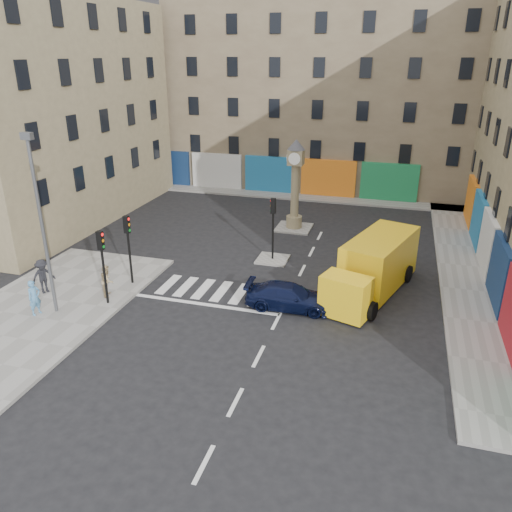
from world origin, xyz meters
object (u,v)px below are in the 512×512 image
at_px(traffic_light_left_near, 102,256).
at_px(traffic_light_left_far, 128,239).
at_px(yellow_van, 374,267).
at_px(pedestrian_tan, 107,280).
at_px(traffic_light_island, 273,219).
at_px(lamp_post, 41,217).
at_px(clock_pillar, 295,179).
at_px(navy_sedan, 289,297).
at_px(pedestrian_blue, 34,298).
at_px(pedestrian_dark, 43,276).

xyz_separation_m(traffic_light_left_near, traffic_light_left_far, (0.00, 2.40, 0.00)).
bearing_deg(yellow_van, pedestrian_tan, -142.52).
relative_size(traffic_light_island, lamp_post, 0.45).
relative_size(traffic_light_left_far, clock_pillar, 0.61).
relative_size(clock_pillar, navy_sedan, 1.44).
xyz_separation_m(lamp_post, clock_pillar, (8.20, 15.20, -1.24)).
height_order(traffic_light_left_far, traffic_light_island, traffic_light_left_far).
bearing_deg(pedestrian_blue, pedestrian_tan, -22.15).
bearing_deg(pedestrian_dark, traffic_light_island, -23.57).
relative_size(traffic_light_island, navy_sedan, 0.87).
distance_m(traffic_light_left_far, yellow_van, 12.67).
bearing_deg(yellow_van, lamp_post, -136.95).
xyz_separation_m(lamp_post, pedestrian_tan, (1.50, 2.15, -3.84)).
relative_size(traffic_light_left_near, lamp_post, 0.45).
relative_size(traffic_light_island, pedestrian_tan, 2.29).
distance_m(traffic_light_left_near, pedestrian_blue, 3.59).
height_order(navy_sedan, pedestrian_tan, pedestrian_tan).
bearing_deg(clock_pillar, traffic_light_island, -90.00).
bearing_deg(lamp_post, traffic_light_left_far, 63.43).
relative_size(navy_sedan, pedestrian_blue, 2.49).
height_order(traffic_light_left_far, pedestrian_blue, traffic_light_left_far).
xyz_separation_m(clock_pillar, yellow_van, (5.97, -8.53, -2.18)).
xyz_separation_m(navy_sedan, yellow_van, (3.71, 3.05, 0.75)).
height_order(traffic_light_left_near, traffic_light_island, traffic_light_left_near).
distance_m(traffic_light_left_far, clock_pillar, 13.05).
bearing_deg(traffic_light_left_far, lamp_post, -116.57).
bearing_deg(lamp_post, yellow_van, 25.18).
bearing_deg(pedestrian_blue, traffic_light_left_far, -13.84).
height_order(clock_pillar, pedestrian_blue, clock_pillar).
bearing_deg(pedestrian_dark, yellow_van, -43.29).
xyz_separation_m(traffic_light_left_far, pedestrian_blue, (-2.56, -4.32, -1.62)).
bearing_deg(clock_pillar, traffic_light_left_near, -114.55).
bearing_deg(pedestrian_dark, navy_sedan, -51.46).
height_order(traffic_light_left_far, clock_pillar, clock_pillar).
bearing_deg(lamp_post, pedestrian_blue, -141.62).
bearing_deg(pedestrian_dark, pedestrian_blue, -122.63).
xyz_separation_m(traffic_light_island, navy_sedan, (2.27, -5.59, -1.98)).
relative_size(traffic_light_left_far, navy_sedan, 0.87).
distance_m(lamp_post, navy_sedan, 11.83).
distance_m(traffic_light_left_near, traffic_light_island, 10.03).
bearing_deg(traffic_light_island, lamp_post, -131.71).
bearing_deg(pedestrian_tan, pedestrian_blue, 117.98).
distance_m(traffic_light_island, navy_sedan, 6.34).
xyz_separation_m(traffic_light_island, pedestrian_blue, (-8.86, -9.72, -1.59)).
bearing_deg(navy_sedan, clock_pillar, 8.71).
distance_m(navy_sedan, pedestrian_blue, 11.88).
distance_m(clock_pillar, yellow_van, 10.64).
xyz_separation_m(traffic_light_left_far, yellow_van, (12.27, 2.86, -1.25)).
bearing_deg(pedestrian_dark, traffic_light_left_near, -63.03).
relative_size(lamp_post, pedestrian_blue, 4.89).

